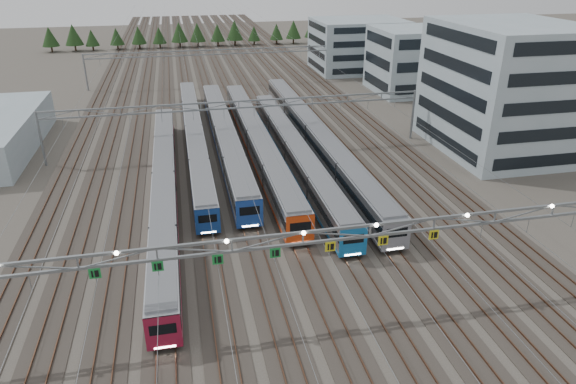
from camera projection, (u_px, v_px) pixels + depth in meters
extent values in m
plane|color=#47423A|center=(302.00, 313.00, 43.42)|extent=(400.00, 400.00, 0.00)
cube|color=#2D2823|center=(211.00, 71.00, 131.94)|extent=(54.00, 260.00, 0.08)
cube|color=brown|center=(107.00, 75.00, 127.02)|extent=(0.08, 260.00, 0.16)
cube|color=brown|center=(306.00, 66.00, 136.76)|extent=(0.08, 260.00, 0.16)
cube|color=brown|center=(208.00, 71.00, 131.75)|extent=(0.08, 260.00, 0.16)
cube|color=brown|center=(213.00, 70.00, 132.03)|extent=(0.08, 260.00, 0.16)
cube|color=black|center=(166.00, 196.00, 63.41)|extent=(2.26, 54.69, 0.34)
cube|color=#AAADB3|center=(164.00, 183.00, 62.71)|extent=(2.66, 55.80, 2.99)
cube|color=black|center=(164.00, 181.00, 62.55)|extent=(2.72, 55.52, 0.90)
cube|color=maroon|center=(165.00, 193.00, 63.24)|extent=(2.71, 55.52, 0.33)
cube|color=slate|center=(163.00, 171.00, 62.03)|extent=(2.40, 54.69, 0.24)
cube|color=maroon|center=(163.00, 333.00, 38.05)|extent=(2.68, 0.12, 2.99)
cube|color=black|center=(163.00, 329.00, 37.87)|extent=(2.00, 0.10, 0.90)
cube|color=white|center=(165.00, 347.00, 38.55)|extent=(1.60, 0.06, 0.14)
cube|color=black|center=(195.00, 144.00, 80.36)|extent=(2.22, 57.20, 0.34)
cube|color=#AAADB3|center=(194.00, 134.00, 79.67)|extent=(2.61, 58.37, 2.94)
cube|color=black|center=(194.00, 132.00, 79.52)|extent=(2.67, 58.08, 0.89)
cube|color=navy|center=(195.00, 142.00, 80.20)|extent=(2.66, 58.08, 0.33)
cube|color=slate|center=(193.00, 125.00, 79.01)|extent=(2.35, 57.20, 0.23)
cube|color=navy|center=(208.00, 221.00, 53.88)|extent=(2.63, 0.12, 2.94)
cube|color=black|center=(208.00, 219.00, 53.70)|extent=(1.96, 0.10, 0.89)
cube|color=white|center=(209.00, 232.00, 54.37)|extent=(1.57, 0.06, 0.14)
cube|color=black|center=(225.00, 147.00, 79.09)|extent=(2.48, 51.76, 0.37)
cube|color=#AAADB3|center=(225.00, 136.00, 78.32)|extent=(2.92, 52.82, 3.28)
cube|color=black|center=(225.00, 134.00, 78.15)|extent=(2.98, 52.56, 0.99)
cube|color=#1D439E|center=(225.00, 145.00, 78.91)|extent=(2.97, 52.56, 0.36)
cube|color=slate|center=(224.00, 125.00, 77.58)|extent=(2.62, 51.76, 0.26)
cube|color=#1D439E|center=(250.00, 214.00, 54.98)|extent=(2.94, 0.12, 3.28)
cube|color=black|center=(250.00, 211.00, 54.79)|extent=(2.19, 0.10, 0.99)
cube|color=white|center=(250.00, 226.00, 55.54)|extent=(1.75, 0.06, 0.16)
cube|color=black|center=(257.00, 152.00, 77.32)|extent=(2.49, 54.93, 0.38)
cube|color=#AAADB3|center=(257.00, 140.00, 76.55)|extent=(2.93, 56.05, 3.29)
cube|color=black|center=(257.00, 138.00, 76.38)|extent=(2.99, 55.77, 0.99)
cube|color=#E14214|center=(257.00, 149.00, 77.13)|extent=(2.98, 55.77, 0.37)
cube|color=slate|center=(257.00, 129.00, 75.81)|extent=(2.63, 54.93, 0.26)
cube|color=#E14214|center=(300.00, 230.00, 51.78)|extent=(2.95, 0.12, 3.29)
cube|color=black|center=(300.00, 227.00, 51.58)|extent=(2.20, 0.10, 0.99)
cube|color=white|center=(300.00, 243.00, 52.33)|extent=(1.76, 0.06, 0.16)
cube|color=black|center=(295.00, 163.00, 73.12)|extent=(2.38, 50.12, 0.36)
cube|color=#AAADB3|center=(295.00, 152.00, 72.38)|extent=(2.80, 51.14, 3.15)
cube|color=black|center=(295.00, 149.00, 72.22)|extent=(2.86, 50.89, 0.95)
cube|color=#1A6EB7|center=(295.00, 160.00, 72.94)|extent=(2.85, 50.89, 0.35)
cube|color=slate|center=(295.00, 140.00, 71.67)|extent=(2.52, 50.12, 0.25)
cube|color=#1A6EB7|center=(353.00, 242.00, 49.78)|extent=(2.82, 0.12, 3.15)
cube|color=black|center=(354.00, 239.00, 49.60)|extent=(2.10, 0.10, 0.95)
cube|color=white|center=(353.00, 255.00, 50.31)|extent=(1.68, 0.06, 0.15)
cube|color=black|center=(314.00, 147.00, 79.20)|extent=(2.51, 61.55, 0.38)
cube|color=#AAADB3|center=(315.00, 136.00, 78.42)|extent=(2.96, 62.81, 3.32)
cube|color=black|center=(315.00, 133.00, 78.25)|extent=(3.02, 62.49, 1.00)
cube|color=gray|center=(315.00, 144.00, 79.01)|extent=(3.01, 62.49, 0.37)
cube|color=slate|center=(315.00, 124.00, 77.67)|extent=(2.66, 61.55, 0.26)
cube|color=gray|center=(396.00, 236.00, 50.66)|extent=(2.98, 0.12, 3.32)
cube|color=black|center=(397.00, 233.00, 50.46)|extent=(2.22, 0.10, 1.00)
cube|color=white|center=(395.00, 249.00, 51.22)|extent=(1.77, 0.06, 0.16)
cube|color=gray|center=(303.00, 232.00, 40.12)|extent=(56.00, 0.22, 0.22)
cube|color=gray|center=(303.00, 243.00, 40.54)|extent=(56.00, 0.22, 0.22)
cube|color=#1A8536|center=(95.00, 273.00, 37.63)|extent=(0.85, 0.06, 0.85)
cube|color=#1A8536|center=(158.00, 266.00, 38.49)|extent=(0.85, 0.06, 0.85)
cube|color=#1A8536|center=(218.00, 259.00, 39.36)|extent=(0.85, 0.06, 0.85)
cube|color=#1A8536|center=(275.00, 253.00, 40.22)|extent=(0.85, 0.06, 0.85)
cube|color=yellow|center=(330.00, 247.00, 41.08)|extent=(0.85, 0.06, 0.85)
cube|color=yellow|center=(383.00, 241.00, 41.94)|extent=(0.85, 0.06, 0.85)
cube|color=yellow|center=(434.00, 235.00, 42.80)|extent=(0.85, 0.06, 0.85)
cylinder|color=gray|center=(41.00, 139.00, 71.78)|extent=(0.36, 0.36, 8.00)
cylinder|color=gray|center=(413.00, 115.00, 82.50)|extent=(0.36, 0.36, 8.00)
cube|color=gray|center=(239.00, 101.00, 75.53)|extent=(56.00, 0.22, 0.22)
cube|color=gray|center=(239.00, 108.00, 75.96)|extent=(56.00, 0.22, 0.22)
cylinder|color=gray|center=(85.00, 72.00, 111.62)|extent=(0.36, 0.36, 8.00)
cylinder|color=gray|center=(332.00, 62.00, 122.34)|extent=(0.36, 0.36, 8.00)
cube|color=gray|center=(213.00, 50.00, 115.37)|extent=(56.00, 0.22, 0.22)
cube|color=gray|center=(214.00, 54.00, 115.80)|extent=(56.00, 0.22, 0.22)
cube|color=#8FA4AA|center=(506.00, 88.00, 76.15)|extent=(18.00, 22.00, 18.72)
cube|color=#8FA4AA|center=(408.00, 61.00, 109.89)|extent=(14.00, 16.00, 13.34)
cube|color=#8FA4AA|center=(358.00, 45.00, 130.64)|extent=(22.00, 18.00, 12.55)
cube|color=#8FA4AA|center=(0.00, 133.00, 78.13)|extent=(10.00, 30.00, 5.35)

